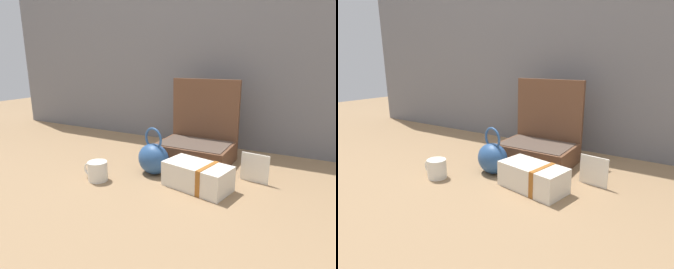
{
  "view_description": "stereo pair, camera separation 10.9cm",
  "coord_description": "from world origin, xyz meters",
  "views": [
    {
      "loc": [
        0.57,
        -1.06,
        0.5
      ],
      "look_at": [
        0.03,
        -0.02,
        0.2
      ],
      "focal_mm": 30.48,
      "sensor_mm": 36.0,
      "label": 1
    },
    {
      "loc": [
        0.67,
        -1.01,
        0.5
      ],
      "look_at": [
        0.03,
        -0.02,
        0.2
      ],
      "focal_mm": 30.48,
      "sensor_mm": 36.0,
      "label": 2
    }
  ],
  "objects": [
    {
      "name": "teal_pouch_handbag",
      "position": [
        -0.05,
        -0.01,
        0.07
      ],
      "size": [
        0.18,
        0.16,
        0.22
      ],
      "color": "#284C7F",
      "rests_on": "ground_plane"
    },
    {
      "name": "back_wall",
      "position": [
        0.0,
        0.58,
        0.7
      ],
      "size": [
        3.2,
        0.06,
        1.4
      ],
      "primitive_type": "cube",
      "color": "slate",
      "rests_on": "ground_plane"
    },
    {
      "name": "ground_plane",
      "position": [
        0.0,
        0.0,
        0.0
      ],
      "size": [
        6.0,
        6.0,
        0.0
      ],
      "primitive_type": "plane",
      "color": "#8C6D4C"
    },
    {
      "name": "info_card_left",
      "position": [
        0.37,
        0.11,
        0.06
      ],
      "size": [
        0.12,
        0.02,
        0.13
      ],
      "primitive_type": "cube",
      "rotation": [
        0.0,
        0.0,
        -0.13
      ],
      "color": "white",
      "rests_on": "ground_plane"
    },
    {
      "name": "coffee_mug",
      "position": [
        -0.23,
        -0.19,
        0.04
      ],
      "size": [
        0.12,
        0.08,
        0.08
      ],
      "color": "silver",
      "rests_on": "ground_plane"
    },
    {
      "name": "cream_toiletry_bag",
      "position": [
        0.18,
        -0.06,
        0.05
      ],
      "size": [
        0.29,
        0.19,
        0.11
      ],
      "color": "silver",
      "rests_on": "ground_plane"
    },
    {
      "name": "open_suitcase",
      "position": [
        0.05,
        0.26,
        0.09
      ],
      "size": [
        0.37,
        0.27,
        0.41
      ],
      "color": "brown",
      "rests_on": "ground_plane"
    }
  ]
}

